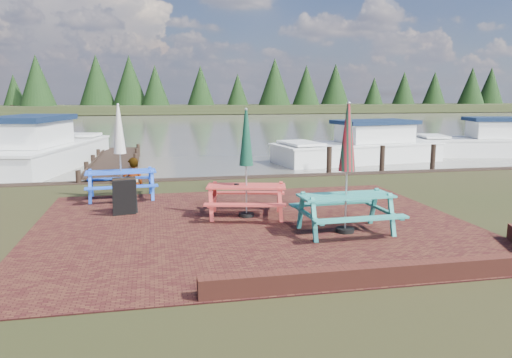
{
  "coord_description": "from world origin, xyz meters",
  "views": [
    {
      "loc": [
        -2.01,
        -8.9,
        2.71
      ],
      "look_at": [
        0.02,
        0.91,
        1.0
      ],
      "focal_mm": 35.0,
      "sensor_mm": 36.0,
      "label": 1
    }
  ],
  "objects": [
    {
      "name": "water",
      "position": [
        0.0,
        37.0,
        0.0
      ],
      "size": [
        120.0,
        60.0,
        0.02
      ],
      "primitive_type": "cube",
      "color": "#47453D",
      "rests_on": "ground"
    },
    {
      "name": "picnic_table_teal",
      "position": [
        1.64,
        0.07,
        0.89
      ],
      "size": [
        1.89,
        1.7,
        2.54
      ],
      "rotation": [
        0.0,
        0.0,
        0.04
      ],
      "color": "teal",
      "rests_on": "ground"
    },
    {
      "name": "paving",
      "position": [
        0.0,
        1.0,
        0.01
      ],
      "size": [
        9.0,
        7.5,
        0.02
      ],
      "primitive_type": "cube",
      "color": "#331110",
      "rests_on": "ground"
    },
    {
      "name": "person",
      "position": [
        -2.63,
        6.25,
        0.83
      ],
      "size": [
        0.68,
        0.52,
        1.66
      ],
      "primitive_type": "imported",
      "rotation": [
        0.0,
        0.0,
        3.37
      ],
      "color": "gray",
      "rests_on": "ground"
    },
    {
      "name": "ground",
      "position": [
        0.0,
        0.0,
        0.0
      ],
      "size": [
        120.0,
        120.0,
        0.0
      ],
      "primitive_type": "plane",
      "color": "black",
      "rests_on": "ground"
    },
    {
      "name": "jetty",
      "position": [
        -3.5,
        11.28,
        0.11
      ],
      "size": [
        1.76,
        9.08,
        1.0
      ],
      "color": "black",
      "rests_on": "ground"
    },
    {
      "name": "boat_jetty",
      "position": [
        -6.28,
        11.73,
        0.49
      ],
      "size": [
        4.45,
        8.38,
        2.31
      ],
      "rotation": [
        0.0,
        0.0,
        -0.23
      ],
      "color": "silver",
      "rests_on": "ground"
    },
    {
      "name": "boat_near",
      "position": [
        6.74,
        11.11,
        0.39
      ],
      "size": [
        7.56,
        3.66,
        1.96
      ],
      "rotation": [
        0.0,
        0.0,
        1.73
      ],
      "color": "silver",
      "rests_on": "ground"
    },
    {
      "name": "brick_wall",
      "position": [
        2.15,
        -2.42,
        0.15
      ],
      "size": [
        6.21,
        1.79,
        0.3
      ],
      "color": "#4C1E16",
      "rests_on": "ground"
    },
    {
      "name": "picnic_table_blue",
      "position": [
        -2.85,
        4.3,
        0.86
      ],
      "size": [
        1.87,
        1.69,
        2.45
      ],
      "rotation": [
        0.0,
        0.0,
        0.07
      ],
      "color": "blue",
      "rests_on": "ground"
    },
    {
      "name": "far_treeline",
      "position": [
        0.0,
        66.0,
        3.28
      ],
      "size": [
        120.0,
        10.0,
        8.1
      ],
      "color": "black",
      "rests_on": "ground"
    },
    {
      "name": "boat_far",
      "position": [
        13.42,
        11.94,
        0.4
      ],
      "size": [
        6.73,
        3.58,
        2.0
      ],
      "rotation": [
        0.0,
        0.0,
        1.36
      ],
      "color": "silver",
      "rests_on": "ground"
    },
    {
      "name": "chalkboard",
      "position": [
        -2.68,
        2.46,
        0.43
      ],
      "size": [
        0.55,
        0.59,
        0.84
      ],
      "rotation": [
        0.0,
        0.0,
        0.2
      ],
      "color": "black",
      "rests_on": "ground"
    },
    {
      "name": "picnic_table_red",
      "position": [
        -0.03,
        1.72,
        0.84
      ],
      "size": [
        2.02,
        1.88,
        2.39
      ],
      "rotation": [
        0.0,
        0.0,
        -0.23
      ],
      "color": "#BB3530",
      "rests_on": "ground"
    }
  ]
}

